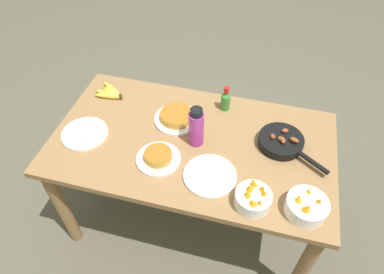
{
  "coord_description": "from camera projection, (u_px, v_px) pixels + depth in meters",
  "views": [
    {
      "loc": [
        0.31,
        -1.16,
        2.05
      ],
      "look_at": [
        0.0,
        0.0,
        0.76
      ],
      "focal_mm": 32.0,
      "sensor_mm": 36.0,
      "label": 1
    }
  ],
  "objects": [
    {
      "name": "ground_plane",
      "position": [
        192.0,
        213.0,
        2.32
      ],
      "size": [
        14.0,
        14.0,
        0.0
      ],
      "primitive_type": "plane",
      "color": "#565142"
    },
    {
      "name": "dining_table",
      "position": [
        192.0,
        154.0,
        1.87
      ],
      "size": [
        1.47,
        0.82,
        0.73
      ],
      "color": "olive",
      "rests_on": "ground_plane"
    },
    {
      "name": "banana_bunch",
      "position": [
        111.0,
        93.0,
        2.03
      ],
      "size": [
        0.19,
        0.15,
        0.04
      ],
      "color": "gold",
      "rests_on": "dining_table"
    },
    {
      "name": "skillet",
      "position": [
        282.0,
        142.0,
        1.74
      ],
      "size": [
        0.35,
        0.28,
        0.08
      ],
      "rotation": [
        0.0,
        0.0,
        5.69
      ],
      "color": "black",
      "rests_on": "dining_table"
    },
    {
      "name": "frittata_plate_center",
      "position": [
        158.0,
        157.0,
        1.68
      ],
      "size": [
        0.22,
        0.22,
        0.06
      ],
      "color": "white",
      "rests_on": "dining_table"
    },
    {
      "name": "frittata_plate_side",
      "position": [
        177.0,
        117.0,
        1.88
      ],
      "size": [
        0.25,
        0.25,
        0.06
      ],
      "color": "white",
      "rests_on": "dining_table"
    },
    {
      "name": "empty_plate_near_front",
      "position": [
        210.0,
        176.0,
        1.62
      ],
      "size": [
        0.25,
        0.25,
        0.02
      ],
      "color": "white",
      "rests_on": "dining_table"
    },
    {
      "name": "empty_plate_far_left",
      "position": [
        85.0,
        134.0,
        1.81
      ],
      "size": [
        0.24,
        0.24,
        0.02
      ],
      "color": "white",
      "rests_on": "dining_table"
    },
    {
      "name": "fruit_bowl_mango",
      "position": [
        253.0,
        198.0,
        1.5
      ],
      "size": [
        0.16,
        0.16,
        0.13
      ],
      "color": "white",
      "rests_on": "dining_table"
    },
    {
      "name": "fruit_bowl_citrus",
      "position": [
        306.0,
        206.0,
        1.47
      ],
      "size": [
        0.18,
        0.18,
        0.12
      ],
      "color": "white",
      "rests_on": "dining_table"
    },
    {
      "name": "water_bottle",
      "position": [
        196.0,
        127.0,
        1.71
      ],
      "size": [
        0.08,
        0.08,
        0.23
      ],
      "color": "#992D89",
      "rests_on": "dining_table"
    },
    {
      "name": "hot_sauce_bottle",
      "position": [
        226.0,
        100.0,
        1.91
      ],
      "size": [
        0.05,
        0.05,
        0.15
      ],
      "color": "#337F2D",
      "rests_on": "dining_table"
    }
  ]
}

